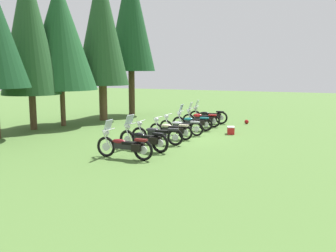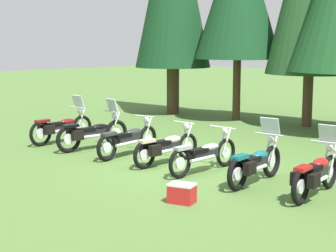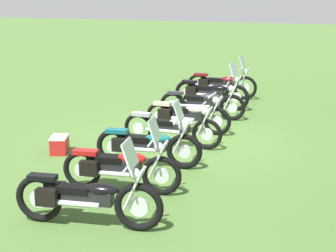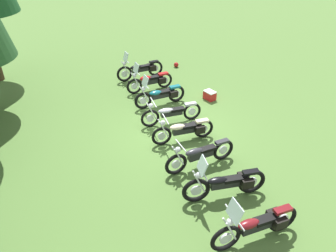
{
  "view_description": "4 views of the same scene",
  "coord_description": "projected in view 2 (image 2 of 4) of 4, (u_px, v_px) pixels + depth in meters",
  "views": [
    {
      "loc": [
        -16.15,
        -7.11,
        3.16
      ],
      "look_at": [
        -1.29,
        -0.25,
        0.7
      ],
      "focal_mm": 40.08,
      "sensor_mm": 36.0,
      "label": 1
    },
    {
      "loc": [
        8.59,
        -9.69,
        3.06
      ],
      "look_at": [
        -0.54,
        -0.13,
        0.97
      ],
      "focal_mm": 58.57,
      "sensor_mm": 36.0,
      "label": 2
    },
    {
      "loc": [
        11.43,
        3.41,
        3.54
      ],
      "look_at": [
        0.96,
        -0.06,
        0.57
      ],
      "focal_mm": 56.15,
      "sensor_mm": 36.0,
      "label": 3
    },
    {
      "loc": [
        -8.7,
        3.22,
        6.18
      ],
      "look_at": [
        -1.0,
        0.59,
        0.96
      ],
      "focal_mm": 33.34,
      "sensor_mm": 36.0,
      "label": 4
    }
  ],
  "objects": [
    {
      "name": "ground_plane",
      "position": [
        188.0,
        167.0,
        13.26
      ],
      "size": [
        80.0,
        80.0,
        0.0
      ],
      "primitive_type": "plane",
      "color": "#4C7033"
    },
    {
      "name": "motorcycle_1",
      "position": [
        92.0,
        133.0,
        15.38
      ],
      "size": [
        0.74,
        2.33,
        1.39
      ],
      "rotation": [
        0.0,
        0.0,
        1.46
      ],
      "color": "black",
      "rests_on": "ground_plane"
    },
    {
      "name": "motorcycle_4",
      "position": [
        205.0,
        154.0,
        12.74
      ],
      "size": [
        0.76,
        2.33,
        1.0
      ],
      "rotation": [
        0.0,
        0.0,
        1.56
      ],
      "color": "black",
      "rests_on": "ground_plane"
    },
    {
      "name": "motorcycle_3",
      "position": [
        166.0,
        147.0,
        13.53
      ],
      "size": [
        0.68,
        2.19,
        1.0
      ],
      "rotation": [
        0.0,
        0.0,
        1.54
      ],
      "color": "black",
      "rests_on": "ground_plane"
    },
    {
      "name": "motorcycle_0",
      "position": [
        61.0,
        127.0,
        16.36
      ],
      "size": [
        0.77,
        2.28,
        1.39
      ],
      "rotation": [
        0.0,
        0.0,
        1.6
      ],
      "color": "black",
      "rests_on": "ground_plane"
    },
    {
      "name": "motorcycle_2",
      "position": [
        129.0,
        139.0,
        14.54
      ],
      "size": [
        0.65,
        2.34,
        1.01
      ],
      "rotation": [
        0.0,
        0.0,
        1.68
      ],
      "color": "black",
      "rests_on": "ground_plane"
    },
    {
      "name": "motorcycle_6",
      "position": [
        316.0,
        173.0,
        10.73
      ],
      "size": [
        0.76,
        2.16,
        1.36
      ],
      "rotation": [
        0.0,
        0.0,
        1.68
      ],
      "color": "black",
      "rests_on": "ground_plane"
    },
    {
      "name": "motorcycle_5",
      "position": [
        255.0,
        163.0,
        11.69
      ],
      "size": [
        0.7,
        2.19,
        1.37
      ],
      "rotation": [
        0.0,
        0.0,
        1.66
      ],
      "color": "black",
      "rests_on": "ground_plane"
    },
    {
      "name": "picnic_cooler",
      "position": [
        182.0,
        193.0,
        10.36
      ],
      "size": [
        0.57,
        0.48,
        0.38
      ],
      "color": "red",
      "rests_on": "ground_plane"
    }
  ]
}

